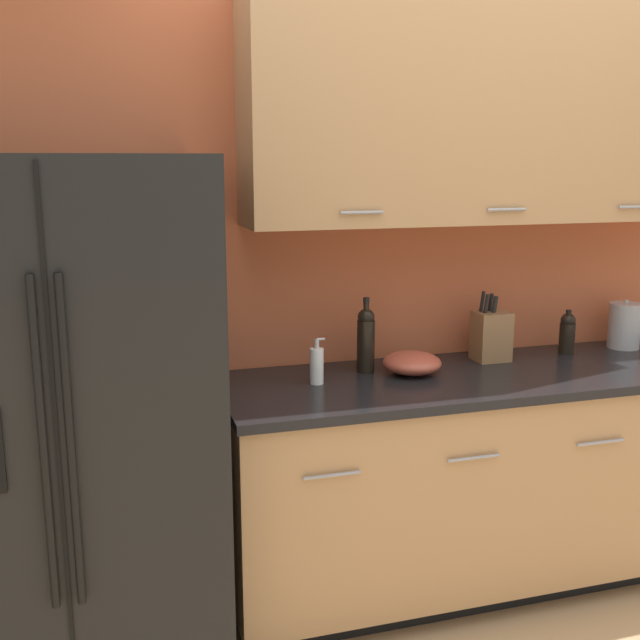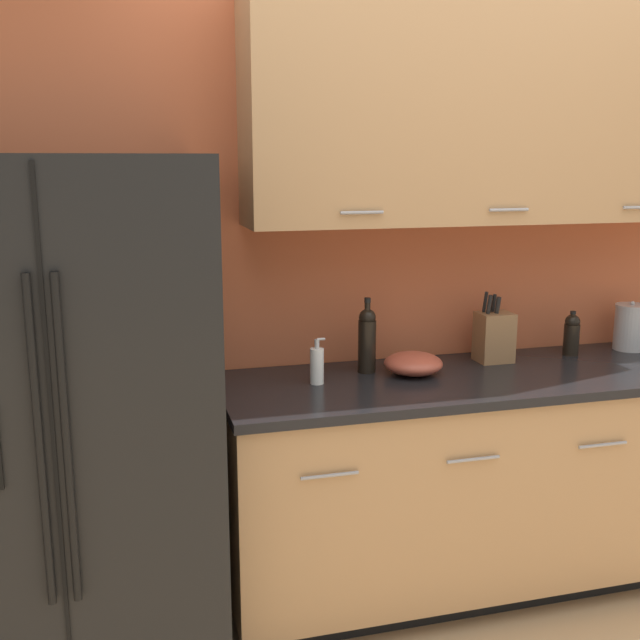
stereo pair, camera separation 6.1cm
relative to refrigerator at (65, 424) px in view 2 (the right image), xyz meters
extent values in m
cube|color=#BC5B38|center=(1.47, 0.43, 0.43)|extent=(10.00, 0.05, 2.60)
cube|color=tan|center=(1.63, 0.25, 1.03)|extent=(1.93, 0.32, 0.85)
cylinder|color=#99999E|center=(1.04, 0.07, 0.67)|extent=(0.16, 0.01, 0.01)
cylinder|color=#99999E|center=(1.63, 0.07, 0.67)|extent=(0.16, 0.01, 0.01)
cube|color=black|center=(1.63, 0.13, -0.82)|extent=(2.14, 0.54, 0.09)
cube|color=tan|center=(1.63, 0.09, -0.39)|extent=(2.18, 0.62, 0.78)
cube|color=black|center=(1.63, 0.07, 0.02)|extent=(2.21, 0.64, 0.03)
cylinder|color=#99999E|center=(0.84, -0.24, -0.18)|extent=(0.20, 0.01, 0.01)
cylinder|color=#99999E|center=(1.36, -0.24, -0.18)|extent=(0.20, 0.01, 0.01)
cylinder|color=#99999E|center=(1.89, -0.24, -0.18)|extent=(0.20, 0.01, 0.01)
cube|color=black|center=(0.00, 0.00, 0.00)|extent=(0.96, 0.79, 1.74)
cube|color=black|center=(0.00, -0.40, 0.00)|extent=(0.01, 0.01, 1.70)
cylinder|color=black|center=(-0.03, -0.41, 0.09)|extent=(0.02, 0.02, 0.95)
cylinder|color=black|center=(0.04, -0.41, 0.09)|extent=(0.02, 0.02, 0.95)
cube|color=olive|center=(1.68, 0.24, 0.14)|extent=(0.14, 0.12, 0.20)
cylinder|color=black|center=(1.64, 0.26, 0.28)|extent=(0.01, 0.03, 0.09)
cylinder|color=black|center=(1.64, 0.22, 0.28)|extent=(0.02, 0.03, 0.08)
cylinder|color=black|center=(1.68, 0.26, 0.28)|extent=(0.02, 0.03, 0.08)
cylinder|color=black|center=(1.68, 0.22, 0.27)|extent=(0.02, 0.03, 0.07)
cylinder|color=black|center=(1.12, 0.22, 0.14)|extent=(0.07, 0.07, 0.21)
sphere|color=black|center=(1.12, 0.22, 0.25)|extent=(0.07, 0.07, 0.07)
cylinder|color=black|center=(1.12, 0.22, 0.28)|extent=(0.02, 0.02, 0.07)
cylinder|color=black|center=(1.12, 0.22, 0.32)|extent=(0.03, 0.03, 0.02)
cylinder|color=white|center=(0.89, 0.12, 0.10)|extent=(0.05, 0.05, 0.13)
cylinder|color=#B2B2B5|center=(0.89, 0.12, 0.19)|extent=(0.02, 0.02, 0.04)
cylinder|color=#B2B2B5|center=(0.91, 0.12, 0.20)|extent=(0.03, 0.01, 0.01)
cylinder|color=black|center=(2.05, 0.25, 0.10)|extent=(0.07, 0.07, 0.13)
sphere|color=black|center=(2.05, 0.25, 0.18)|extent=(0.06, 0.06, 0.06)
cylinder|color=black|center=(2.05, 0.25, 0.19)|extent=(0.02, 0.02, 0.05)
cylinder|color=black|center=(2.05, 0.25, 0.22)|extent=(0.02, 0.02, 0.01)
cylinder|color=#A3A3A5|center=(2.35, 0.26, 0.13)|extent=(0.14, 0.14, 0.19)
cylinder|color=#A3A3A5|center=(2.35, 0.26, 0.23)|extent=(0.14, 0.14, 0.01)
sphere|color=#A3A3A5|center=(2.35, 0.26, 0.24)|extent=(0.02, 0.02, 0.02)
ellipsoid|color=#B24C38|center=(1.29, 0.15, 0.08)|extent=(0.23, 0.23, 0.09)
camera|label=1|loc=(0.14, -2.45, 0.85)|focal=42.00mm
camera|label=2|loc=(0.20, -2.47, 0.85)|focal=42.00mm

